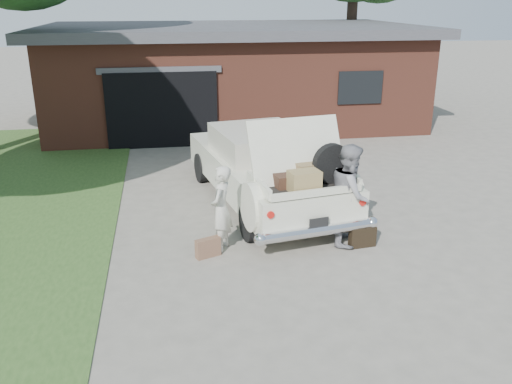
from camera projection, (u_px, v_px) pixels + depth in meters
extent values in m
plane|color=gray|center=(262.00, 267.00, 8.94)|extent=(90.00, 90.00, 0.00)
cube|color=brown|center=(232.00, 78.00, 19.26)|extent=(12.00, 7.00, 3.00)
cube|color=#4C4C51|center=(231.00, 29.00, 18.70)|extent=(12.80, 7.80, 0.30)
cube|color=black|center=(162.00, 110.00, 15.80)|extent=(3.20, 0.30, 2.20)
cube|color=#4C4C51|center=(160.00, 70.00, 15.34)|extent=(3.50, 0.12, 0.18)
cube|color=black|center=(360.00, 87.00, 16.52)|extent=(1.40, 0.08, 1.00)
cylinder|color=#38281E|center=(351.00, 32.00, 23.14)|extent=(0.44, 0.44, 5.56)
cube|color=beige|center=(264.00, 173.00, 11.58)|extent=(2.85, 5.51, 0.68)
cube|color=beige|center=(259.00, 142.00, 11.65)|extent=(2.06, 2.36, 0.55)
cube|color=black|center=(245.00, 133.00, 12.54)|extent=(1.62, 0.36, 0.46)
cube|color=black|center=(276.00, 155.00, 10.77)|extent=(1.62, 0.36, 0.46)
cylinder|color=black|center=(250.00, 223.00, 9.81)|extent=(0.34, 0.72, 0.69)
cylinder|color=black|center=(341.00, 210.00, 10.39)|extent=(0.34, 0.72, 0.69)
cylinder|color=black|center=(202.00, 168.00, 12.98)|extent=(0.34, 0.72, 0.69)
cylinder|color=black|center=(274.00, 160.00, 13.56)|extent=(0.34, 0.72, 0.69)
cylinder|color=silver|center=(318.00, 231.00, 9.28)|extent=(2.15, 0.55, 0.19)
cylinder|color=#A5140F|center=(270.00, 214.00, 8.94)|extent=(0.14, 0.12, 0.13)
cylinder|color=#A5140F|center=(362.00, 202.00, 9.48)|extent=(0.14, 0.12, 0.13)
cube|color=black|center=(319.00, 223.00, 9.21)|extent=(0.36, 0.08, 0.18)
cube|color=black|center=(303.00, 186.00, 9.68)|extent=(1.80, 1.41, 0.04)
cube|color=beige|center=(259.00, 185.00, 9.39)|extent=(0.26, 1.15, 0.19)
cube|color=beige|center=(345.00, 175.00, 9.91)|extent=(0.26, 1.15, 0.19)
cube|color=beige|center=(317.00, 193.00, 9.15)|extent=(1.67, 0.35, 0.13)
cube|color=beige|center=(296.00, 150.00, 9.78)|extent=(1.83, 0.84, 1.11)
cube|color=#43291C|center=(292.00, 179.00, 9.62)|extent=(0.75, 0.55, 0.22)
cube|color=#A08651|center=(304.00, 181.00, 9.28)|extent=(0.58, 0.43, 0.37)
cube|color=black|center=(308.00, 176.00, 9.90)|extent=(0.57, 0.42, 0.16)
cube|color=olive|center=(309.00, 168.00, 9.72)|extent=(0.50, 0.37, 0.16)
cylinder|color=black|center=(332.00, 163.00, 9.68)|extent=(0.73, 0.29, 0.71)
imported|color=beige|center=(221.00, 209.00, 9.31)|extent=(0.55, 0.66, 1.53)
imported|color=gray|center=(350.00, 194.00, 9.58)|extent=(0.93, 1.05, 1.82)
cube|color=brown|center=(208.00, 248.00, 9.24)|extent=(0.46, 0.29, 0.34)
cube|color=black|center=(362.00, 237.00, 9.61)|extent=(0.49, 0.20, 0.37)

